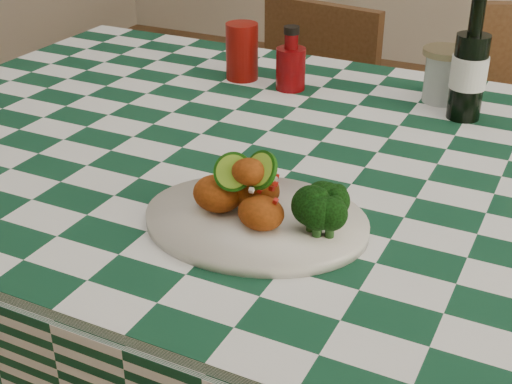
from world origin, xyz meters
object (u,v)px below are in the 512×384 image
at_px(dining_table, 300,339).
at_px(plate, 256,221).
at_px(beer_bottle, 471,59).
at_px(wooden_chair_left, 287,155).
at_px(fried_chicken_pile, 252,187).
at_px(ketchup_bottle, 291,58).
at_px(red_tumbler, 242,51).
at_px(mason_jar, 443,75).

xyz_separation_m(dining_table, plate, (0.03, -0.25, 0.40)).
distance_m(beer_bottle, wooden_chair_left, 0.86).
height_order(plate, fried_chicken_pile, fried_chicken_pile).
bearing_deg(wooden_chair_left, dining_table, -54.83).
distance_m(ketchup_bottle, wooden_chair_left, 0.65).
distance_m(red_tumbler, mason_jar, 0.42).
relative_size(fried_chicken_pile, mason_jar, 1.24).
relative_size(dining_table, wooden_chair_left, 2.02).
distance_m(dining_table, fried_chicken_pile, 0.52).
bearing_deg(wooden_chair_left, fried_chicken_pile, -59.78).
relative_size(dining_table, beer_bottle, 7.24).
relative_size(plate, beer_bottle, 1.37).
bearing_deg(plate, dining_table, 96.26).
bearing_deg(dining_table, wooden_chair_left, 116.02).
bearing_deg(ketchup_bottle, wooden_chair_left, 114.12).
distance_m(dining_table, wooden_chair_left, 0.80).
height_order(red_tumbler, ketchup_bottle, ketchup_bottle).
bearing_deg(wooden_chair_left, ketchup_bottle, -56.74).
xyz_separation_m(mason_jar, wooden_chair_left, (-0.49, 0.37, -0.43)).
height_order(mason_jar, beer_bottle, beer_bottle).
xyz_separation_m(plate, mason_jar, (0.11, 0.60, 0.04)).
xyz_separation_m(dining_table, beer_bottle, (0.20, 0.29, 0.51)).
relative_size(fried_chicken_pile, beer_bottle, 0.58).
bearing_deg(dining_table, plate, -83.74).
xyz_separation_m(mason_jar, beer_bottle, (0.06, -0.07, 0.06)).
distance_m(plate, wooden_chair_left, 1.11).
bearing_deg(ketchup_bottle, mason_jar, 12.68).
bearing_deg(beer_bottle, fried_chicken_pile, -108.42).
distance_m(plate, mason_jar, 0.61).
height_order(red_tumbler, mason_jar, red_tumbler).
relative_size(red_tumbler, ketchup_bottle, 0.91).
bearing_deg(mason_jar, plate, -100.65).
relative_size(mason_jar, beer_bottle, 0.47).
bearing_deg(dining_table, mason_jar, 68.40).
bearing_deg(dining_table, fried_chicken_pile, -85.13).
relative_size(dining_table, ketchup_bottle, 12.62).
height_order(dining_table, wooden_chair_left, wooden_chair_left).
relative_size(dining_table, fried_chicken_pile, 12.45).
relative_size(beer_bottle, wooden_chair_left, 0.28).
bearing_deg(wooden_chair_left, red_tumbler, -70.77).
height_order(plate, wooden_chair_left, wooden_chair_left).
distance_m(fried_chicken_pile, red_tumbler, 0.62).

